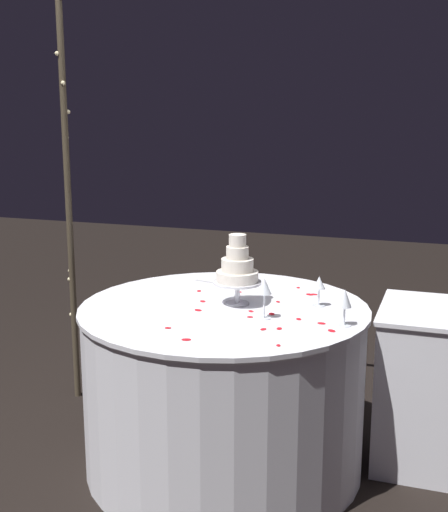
# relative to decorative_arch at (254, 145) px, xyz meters

# --- Properties ---
(ground_plane) EXTENTS (12.00, 12.00, 0.00)m
(ground_plane) POSITION_rel_decorative_arch_xyz_m (0.00, -0.45, -1.48)
(ground_plane) COLOR black
(decorative_arch) EXTENTS (2.20, 0.06, 2.25)m
(decorative_arch) POSITION_rel_decorative_arch_xyz_m (0.00, 0.00, 0.00)
(decorative_arch) COLOR #473D2D
(decorative_arch) RESTS_ON ground
(main_table) EXTENTS (1.32, 1.32, 0.78)m
(main_table) POSITION_rel_decorative_arch_xyz_m (0.00, -0.45, -1.09)
(main_table) COLOR white
(main_table) RESTS_ON ground
(side_table) EXTENTS (0.58, 0.58, 0.75)m
(side_table) POSITION_rel_decorative_arch_xyz_m (0.95, -0.09, -1.10)
(side_table) COLOR white
(side_table) RESTS_ON ground
(tiered_cake) EXTENTS (0.22, 0.22, 0.33)m
(tiered_cake) POSITION_rel_decorative_arch_xyz_m (0.05, -0.40, -0.53)
(tiered_cake) COLOR silver
(tiered_cake) RESTS_ON main_table
(wine_glass_0) EXTENTS (0.06, 0.06, 0.15)m
(wine_glass_0) POSITION_rel_decorative_arch_xyz_m (0.56, -0.56, -0.59)
(wine_glass_0) COLOR silver
(wine_glass_0) RESTS_ON main_table
(wine_glass_1) EXTENTS (0.06, 0.06, 0.14)m
(wine_glass_1) POSITION_rel_decorative_arch_xyz_m (0.41, -0.31, -0.60)
(wine_glass_1) COLOR silver
(wine_glass_1) RESTS_ON main_table
(wine_glass_2) EXTENTS (0.06, 0.06, 0.18)m
(wine_glass_2) POSITION_rel_decorative_arch_xyz_m (0.22, -0.57, -0.57)
(wine_glass_2) COLOR silver
(wine_glass_2) RESTS_ON main_table
(cake_knife) EXTENTS (0.29, 0.08, 0.01)m
(cake_knife) POSITION_rel_decorative_arch_xyz_m (-0.13, -0.10, -0.70)
(cake_knife) COLOR silver
(cake_knife) RESTS_ON main_table
(rose_petal_0) EXTENTS (0.03, 0.04, 0.00)m
(rose_petal_0) POSITION_rel_decorative_arch_xyz_m (0.14, -0.19, -0.70)
(rose_petal_0) COLOR red
(rose_petal_0) RESTS_ON main_table
(rose_petal_1) EXTENTS (0.03, 0.04, 0.00)m
(rose_petal_1) POSITION_rel_decorative_arch_xyz_m (-0.20, -0.25, -0.70)
(rose_petal_1) COLOR red
(rose_petal_1) RESTS_ON main_table
(rose_petal_2) EXTENTS (0.03, 0.03, 0.00)m
(rose_petal_2) POSITION_rel_decorative_arch_xyz_m (-0.01, -0.20, -0.70)
(rose_petal_2) COLOR red
(rose_petal_2) RESTS_ON main_table
(rose_petal_3) EXTENTS (0.02, 0.03, 0.00)m
(rose_petal_3) POSITION_rel_decorative_arch_xyz_m (0.25, -0.03, -0.70)
(rose_petal_3) COLOR red
(rose_petal_3) RESTS_ON main_table
(rose_petal_4) EXTENTS (0.03, 0.02, 0.00)m
(rose_petal_4) POSITION_rel_decorative_arch_xyz_m (0.16, -0.57, -0.70)
(rose_petal_4) COLOR red
(rose_petal_4) RESTS_ON main_table
(rose_petal_5) EXTENTS (0.02, 0.03, 0.00)m
(rose_petal_5) POSITION_rel_decorative_arch_xyz_m (0.37, -0.88, -0.70)
(rose_petal_5) COLOR red
(rose_petal_5) RESTS_ON main_table
(rose_petal_6) EXTENTS (0.04, 0.04, 0.00)m
(rose_petal_6) POSITION_rel_decorative_arch_xyz_m (0.01, -0.93, -0.70)
(rose_petal_6) COLOR red
(rose_petal_6) RESTS_ON main_table
(rose_petal_7) EXTENTS (0.04, 0.04, 0.00)m
(rose_petal_7) POSITION_rel_decorative_arch_xyz_m (0.14, -0.49, -0.70)
(rose_petal_7) COLOR red
(rose_petal_7) RESTS_ON main_table
(rose_petal_8) EXTENTS (0.03, 0.04, 0.00)m
(rose_petal_8) POSITION_rel_decorative_arch_xyz_m (0.26, -0.71, -0.70)
(rose_petal_8) COLOR red
(rose_petal_8) RESTS_ON main_table
(rose_petal_9) EXTENTS (0.04, 0.04, 0.00)m
(rose_petal_9) POSITION_rel_decorative_arch_xyz_m (-0.12, 0.02, -0.70)
(rose_petal_9) COLOR red
(rose_petal_9) RESTS_ON main_table
(rose_petal_10) EXTENTS (0.03, 0.03, 0.00)m
(rose_petal_10) POSITION_rel_decorative_arch_xyz_m (-0.11, -0.83, -0.70)
(rose_petal_10) COLOR red
(rose_petal_10) RESTS_ON main_table
(rose_petal_11) EXTENTS (0.04, 0.04, 0.00)m
(rose_petal_11) POSITION_rel_decorative_arch_xyz_m (0.24, -0.50, -0.70)
(rose_petal_11) COLOR red
(rose_petal_11) RESTS_ON main_table
(rose_petal_12) EXTENTS (0.05, 0.04, 0.00)m
(rose_petal_12) POSITION_rel_decorative_arch_xyz_m (0.09, -0.12, -0.70)
(rose_petal_12) COLOR red
(rose_petal_12) RESTS_ON main_table
(rose_petal_13) EXTENTS (0.04, 0.04, 0.00)m
(rose_petal_13) POSITION_rel_decorative_arch_xyz_m (-0.08, -0.55, -0.70)
(rose_petal_13) COLOR red
(rose_petal_13) RESTS_ON main_table
(rose_petal_14) EXTENTS (0.02, 0.03, 0.00)m
(rose_petal_14) POSITION_rel_decorative_arch_xyz_m (0.32, -0.68, -0.70)
(rose_petal_14) COLOR red
(rose_petal_14) RESTS_ON main_table
(rose_petal_15) EXTENTS (0.05, 0.05, 0.00)m
(rose_petal_15) POSITION_rel_decorative_arch_xyz_m (0.53, -0.64, -0.70)
(rose_petal_15) COLOR red
(rose_petal_15) RESTS_ON main_table
(rose_petal_16) EXTENTS (0.03, 0.04, 0.00)m
(rose_petal_16) POSITION_rel_decorative_arch_xyz_m (0.37, -0.53, -0.70)
(rose_petal_16) COLOR red
(rose_petal_16) RESTS_ON main_table
(rose_petal_17) EXTENTS (0.04, 0.02, 0.00)m
(rose_petal_17) POSITION_rel_decorative_arch_xyz_m (0.35, -0.13, -0.70)
(rose_petal_17) COLOR red
(rose_petal_17) RESTS_ON main_table
(rose_petal_18) EXTENTS (0.04, 0.04, 0.00)m
(rose_petal_18) POSITION_rel_decorative_arch_xyz_m (-0.12, -0.41, -0.70)
(rose_petal_18) COLOR red
(rose_petal_18) RESTS_ON main_table
(rose_petal_19) EXTENTS (0.04, 0.03, 0.00)m
(rose_petal_19) POSITION_rel_decorative_arch_xyz_m (0.47, -0.56, -0.70)
(rose_petal_19) COLOR red
(rose_petal_19) RESTS_ON main_table
(rose_petal_20) EXTENTS (0.05, 0.04, 0.00)m
(rose_petal_20) POSITION_rel_decorative_arch_xyz_m (0.33, -0.13, -0.70)
(rose_petal_20) COLOR red
(rose_petal_20) RESTS_ON main_table
(rose_petal_21) EXTENTS (0.03, 0.03, 0.00)m
(rose_petal_21) POSITION_rel_decorative_arch_xyz_m (0.22, -0.31, -0.70)
(rose_petal_21) COLOR red
(rose_petal_21) RESTS_ON main_table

